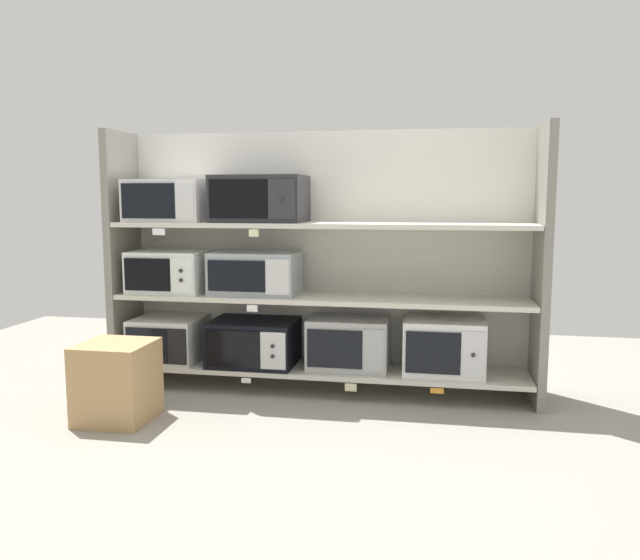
% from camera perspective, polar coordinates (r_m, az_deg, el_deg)
% --- Properties ---
extents(ground, '(6.60, 6.00, 0.02)m').
position_cam_1_polar(ground, '(3.19, -3.40, -15.37)').
color(ground, gray).
extents(back_panel, '(2.80, 0.04, 1.66)m').
position_cam_1_polar(back_panel, '(4.17, 0.59, 1.93)').
color(back_panel, beige).
rests_on(back_panel, ground).
extents(upright_left, '(0.05, 0.43, 1.66)m').
position_cam_1_polar(upright_left, '(4.38, -17.34, 1.86)').
color(upright_left, gray).
rests_on(upright_left, ground).
extents(upright_right, '(0.05, 0.43, 1.66)m').
position_cam_1_polar(upright_right, '(3.92, 19.43, 1.17)').
color(upright_right, gray).
rests_on(upright_right, ground).
extents(shelf_0, '(2.60, 0.43, 0.03)m').
position_cam_1_polar(shelf_0, '(4.07, 0.00, -8.06)').
color(shelf_0, beige).
rests_on(shelf_0, ground).
extents(microwave_0, '(0.43, 0.43, 0.29)m').
position_cam_1_polar(microwave_0, '(4.33, -13.49, -5.17)').
color(microwave_0, silver).
rests_on(microwave_0, shelf_0).
extents(microwave_1, '(0.55, 0.44, 0.29)m').
position_cam_1_polar(microwave_1, '(4.13, -6.01, -5.61)').
color(microwave_1, black).
rests_on(microwave_1, shelf_0).
extents(microwave_2, '(0.50, 0.34, 0.32)m').
position_cam_1_polar(microwave_2, '(3.99, 2.60, -5.75)').
color(microwave_2, '#A5A6A5').
rests_on(microwave_2, shelf_0).
extents(microwave_3, '(0.49, 0.38, 0.34)m').
position_cam_1_polar(microwave_3, '(3.96, 11.15, -5.90)').
color(microwave_3, silver).
rests_on(microwave_3, shelf_0).
extents(price_tag_0, '(0.08, 0.00, 0.05)m').
position_cam_1_polar(price_tag_0, '(4.19, -14.66, -8.48)').
color(price_tag_0, beige).
extents(price_tag_1, '(0.06, 0.00, 0.03)m').
position_cam_1_polar(price_tag_1, '(3.97, -6.70, -9.03)').
color(price_tag_1, white).
extents(price_tag_2, '(0.07, 0.00, 0.05)m').
position_cam_1_polar(price_tag_2, '(3.84, 2.80, -9.69)').
color(price_tag_2, beige).
extents(price_tag_3, '(0.08, 0.00, 0.03)m').
position_cam_1_polar(price_tag_3, '(3.81, 10.55, -9.84)').
color(price_tag_3, orange).
extents(shelf_1, '(2.60, 0.43, 0.03)m').
position_cam_1_polar(shelf_1, '(3.97, 0.00, -1.65)').
color(shelf_1, beige).
extents(microwave_4, '(0.48, 0.41, 0.27)m').
position_cam_1_polar(microwave_4, '(4.24, -13.38, 0.77)').
color(microwave_4, silver).
rests_on(microwave_4, shelf_1).
extents(microwave_5, '(0.55, 0.35, 0.27)m').
position_cam_1_polar(microwave_5, '(4.04, -5.89, 0.63)').
color(microwave_5, '#9BA4AB').
rests_on(microwave_5, shelf_1).
extents(price_tag_4, '(0.07, 0.00, 0.04)m').
position_cam_1_polar(price_tag_4, '(3.86, -6.16, -2.57)').
color(price_tag_4, white).
extents(shelf_2, '(2.60, 0.43, 0.03)m').
position_cam_1_polar(shelf_2, '(3.93, 0.00, 5.00)').
color(shelf_2, beige).
extents(microwave_6, '(0.50, 0.41, 0.27)m').
position_cam_1_polar(microwave_6, '(4.21, -13.42, 6.99)').
color(microwave_6, silver).
rests_on(microwave_6, shelf_2).
extents(microwave_7, '(0.57, 0.41, 0.29)m').
position_cam_1_polar(microwave_7, '(4.01, -5.47, 7.32)').
color(microwave_7, '#2A292F').
rests_on(microwave_7, shelf_2).
extents(price_tag_5, '(0.08, 0.00, 0.04)m').
position_cam_1_polar(price_tag_5, '(4.02, -14.39, 4.25)').
color(price_tag_5, white).
extents(price_tag_6, '(0.06, 0.00, 0.04)m').
position_cam_1_polar(price_tag_6, '(3.80, -6.02, 4.25)').
color(price_tag_6, beige).
extents(shipping_carton, '(0.38, 0.38, 0.44)m').
position_cam_1_polar(shipping_carton, '(3.70, -17.91, -8.74)').
color(shipping_carton, tan).
rests_on(shipping_carton, ground).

